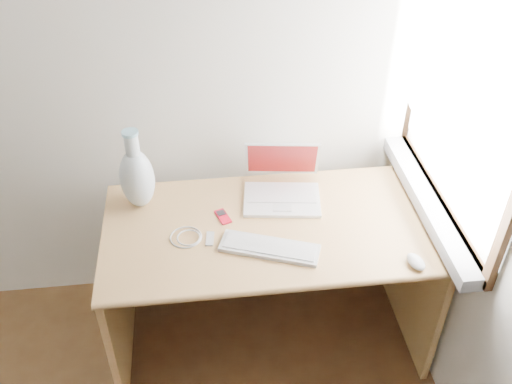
{
  "coord_description": "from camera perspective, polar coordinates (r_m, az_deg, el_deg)",
  "views": [
    {
      "loc": [
        0.76,
        -0.45,
        2.29
      ],
      "look_at": [
        0.98,
        1.35,
        0.86
      ],
      "focal_mm": 40.0,
      "sensor_mm": 36.0,
      "label": 1
    }
  ],
  "objects": [
    {
      "name": "desk",
      "position": [
        2.56,
        1.14,
        -5.58
      ],
      "size": [
        1.38,
        0.69,
        0.73
      ],
      "color": "tan",
      "rests_on": "floor"
    },
    {
      "name": "remote",
      "position": [
        2.3,
        -4.62,
        -4.68
      ],
      "size": [
        0.04,
        0.08,
        0.01
      ],
      "primitive_type": "cube",
      "rotation": [
        0.0,
        0.0,
        -0.12
      ],
      "color": "silver",
      "rests_on": "desk"
    },
    {
      "name": "ipod",
      "position": [
        2.39,
        -3.32,
        -2.46
      ],
      "size": [
        0.07,
        0.1,
        0.01
      ],
      "rotation": [
        0.0,
        0.0,
        0.34
      ],
      "color": "#AF0C22",
      "rests_on": "desk"
    },
    {
      "name": "laptop",
      "position": [
        2.48,
        2.49,
        0.64
      ],
      "size": [
        0.35,
        0.31,
        0.22
      ],
      "rotation": [
        0.0,
        0.0,
        -0.13
      ],
      "color": "white",
      "rests_on": "desk"
    },
    {
      "name": "cable_coil",
      "position": [
        2.31,
        -7.02,
        -4.5
      ],
      "size": [
        0.17,
        0.17,
        0.01
      ],
      "primitive_type": "torus",
      "rotation": [
        0.0,
        0.0,
        -0.42
      ],
      "color": "silver",
      "rests_on": "desk"
    },
    {
      "name": "vase",
      "position": [
        2.41,
        -11.82,
        1.53
      ],
      "size": [
        0.14,
        0.14,
        0.37
      ],
      "color": "white",
      "rests_on": "desk"
    },
    {
      "name": "external_keyboard",
      "position": [
        2.24,
        1.37,
        -5.59
      ],
      "size": [
        0.41,
        0.25,
        0.02
      ],
      "rotation": [
        0.0,
        0.0,
        -0.35
      ],
      "color": "silver",
      "rests_on": "desk"
    },
    {
      "name": "back_wall",
      "position": [
        2.53,
        -24.22,
        11.82
      ],
      "size": [
        3.5,
        0.04,
        2.6
      ],
      "primitive_type": "cube",
      "color": "white",
      "rests_on": "floor"
    },
    {
      "name": "window",
      "position": [
        2.23,
        19.62,
        8.95
      ],
      "size": [
        0.11,
        0.99,
        1.1
      ],
      "color": "white",
      "rests_on": "right_wall"
    },
    {
      "name": "mouse",
      "position": [
        2.26,
        15.71,
        -6.73
      ],
      "size": [
        0.08,
        0.11,
        0.03
      ],
      "primitive_type": "ellipsoid",
      "rotation": [
        0.0,
        0.0,
        0.24
      ],
      "color": "white",
      "rests_on": "desk"
    }
  ]
}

